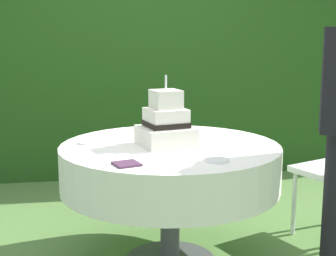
{
  "coord_description": "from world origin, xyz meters",
  "views": [
    {
      "loc": [
        -0.43,
        -2.73,
        1.35
      ],
      "look_at": [
        -0.01,
        -0.0,
        0.83
      ],
      "focal_mm": 52.08,
      "sensor_mm": 36.0,
      "label": 1
    }
  ],
  "objects_px": {
    "serving_plate_near": "(217,160)",
    "serving_plate_left": "(148,133)",
    "napkin_stack": "(127,164)",
    "serving_plate_far": "(87,143)",
    "cake_table": "(170,166)",
    "wedding_cake": "(166,125)"
  },
  "relations": [
    {
      "from": "cake_table",
      "to": "serving_plate_far",
      "type": "xyz_separation_m",
      "value": [
        -0.48,
        0.1,
        0.13
      ]
    },
    {
      "from": "wedding_cake",
      "to": "serving_plate_left",
      "type": "height_order",
      "value": "wedding_cake"
    },
    {
      "from": "serving_plate_near",
      "to": "serving_plate_left",
      "type": "height_order",
      "value": "same"
    },
    {
      "from": "serving_plate_far",
      "to": "serving_plate_left",
      "type": "distance_m",
      "value": 0.45
    },
    {
      "from": "serving_plate_near",
      "to": "serving_plate_left",
      "type": "relative_size",
      "value": 1.08
    },
    {
      "from": "serving_plate_left",
      "to": "cake_table",
      "type": "bearing_deg",
      "value": -74.96
    },
    {
      "from": "serving_plate_near",
      "to": "cake_table",
      "type": "bearing_deg",
      "value": 112.54
    },
    {
      "from": "cake_table",
      "to": "serving_plate_far",
      "type": "bearing_deg",
      "value": 168.04
    },
    {
      "from": "wedding_cake",
      "to": "serving_plate_near",
      "type": "xyz_separation_m",
      "value": [
        0.19,
        -0.41,
        -0.11
      ]
    },
    {
      "from": "serving_plate_left",
      "to": "napkin_stack",
      "type": "relative_size",
      "value": 0.96
    },
    {
      "from": "wedding_cake",
      "to": "serving_plate_far",
      "type": "xyz_separation_m",
      "value": [
        -0.46,
        0.1,
        -0.11
      ]
    },
    {
      "from": "serving_plate_near",
      "to": "serving_plate_left",
      "type": "bearing_deg",
      "value": 109.28
    },
    {
      "from": "serving_plate_far",
      "to": "cake_table",
      "type": "bearing_deg",
      "value": -11.96
    },
    {
      "from": "serving_plate_far",
      "to": "napkin_stack",
      "type": "height_order",
      "value": "serving_plate_far"
    },
    {
      "from": "napkin_stack",
      "to": "wedding_cake",
      "type": "bearing_deg",
      "value": 58.0
    },
    {
      "from": "serving_plate_far",
      "to": "wedding_cake",
      "type": "bearing_deg",
      "value": -12.86
    },
    {
      "from": "cake_table",
      "to": "serving_plate_near",
      "type": "bearing_deg",
      "value": -67.46
    },
    {
      "from": "serving_plate_far",
      "to": "serving_plate_left",
      "type": "height_order",
      "value": "same"
    },
    {
      "from": "napkin_stack",
      "to": "cake_table",
      "type": "bearing_deg",
      "value": 55.96
    },
    {
      "from": "serving_plate_near",
      "to": "serving_plate_left",
      "type": "xyz_separation_m",
      "value": [
        -0.26,
        0.75,
        0.0
      ]
    },
    {
      "from": "wedding_cake",
      "to": "napkin_stack",
      "type": "height_order",
      "value": "wedding_cake"
    },
    {
      "from": "serving_plate_far",
      "to": "serving_plate_left",
      "type": "bearing_deg",
      "value": 30.63
    }
  ]
}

